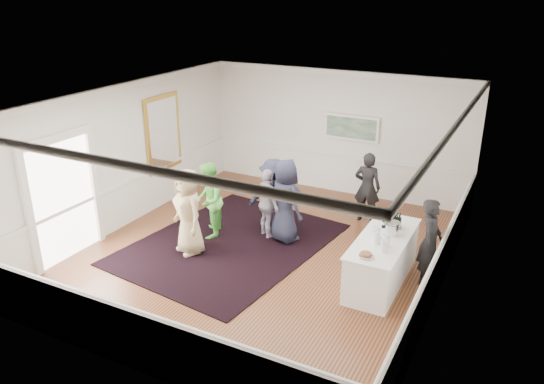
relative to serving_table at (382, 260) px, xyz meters
The scene contains 23 objects.
floor 2.49m from the serving_table, behind, with size 8.00×8.00×0.00m, color brown.
ceiling 3.68m from the serving_table, behind, with size 7.00×8.00×0.02m, color white.
wall_left 6.06m from the serving_table, behind, with size 0.02×8.00×3.20m, color white.
wall_right 1.55m from the serving_table, ahead, with size 0.02×8.00×3.20m, color white.
wall_back 4.83m from the serving_table, 121.50° to the left, with size 7.00×0.02×3.20m, color white.
wall_front 4.83m from the serving_table, 121.52° to the right, with size 7.00×0.02×3.20m, color white.
wainscoting 2.45m from the serving_table, behind, with size 7.00×8.00×1.00m, color white, non-canonical shape.
mirror 6.19m from the serving_table, 167.57° to the left, with size 0.05×1.25×1.85m.
doorway 6.27m from the serving_table, 162.16° to the right, with size 0.10×1.78×2.56m.
landscape_painting 4.64m from the serving_table, 117.48° to the left, with size 1.44×0.06×0.66m.
area_rug 3.31m from the serving_table, behind, with size 3.45×4.52×0.02m, color black.
serving_table is the anchor object (origin of this frame).
bartender 0.92m from the serving_table, 27.40° to the left, with size 0.60×0.39×1.64m, color black.
guest_tan 3.91m from the serving_table, behind, with size 0.88×0.57×1.80m, color tan.
guest_green 3.92m from the serving_table, behind, with size 0.82×0.64×1.68m, color #62C950.
guest_lilac 2.86m from the serving_table, 165.31° to the left, with size 0.91×0.38×1.55m, color #B5A9BD.
guest_dark_a 3.05m from the serving_table, 158.60° to the left, with size 1.07×0.61×1.66m, color #212337.
guest_dark_b 2.76m from the serving_table, 113.87° to the left, with size 0.61×0.40×1.66m, color black.
guest_navy 2.50m from the serving_table, 162.47° to the left, with size 0.89×0.58×1.82m, color #212337.
wine_bottles 0.78m from the serving_table, 87.85° to the left, with size 0.34×0.26×0.31m.
juice_pitchers 0.65m from the serving_table, 84.92° to the right, with size 0.37×0.57×0.24m.
ice_bucket 0.60m from the serving_table, 62.26° to the left, with size 0.26×0.26×0.24m, color silver.
nut_bowl 0.99m from the serving_table, 94.32° to the right, with size 0.25×0.25×0.08m.
Camera 1 is at (4.58, -8.56, 5.19)m, focal length 35.00 mm.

